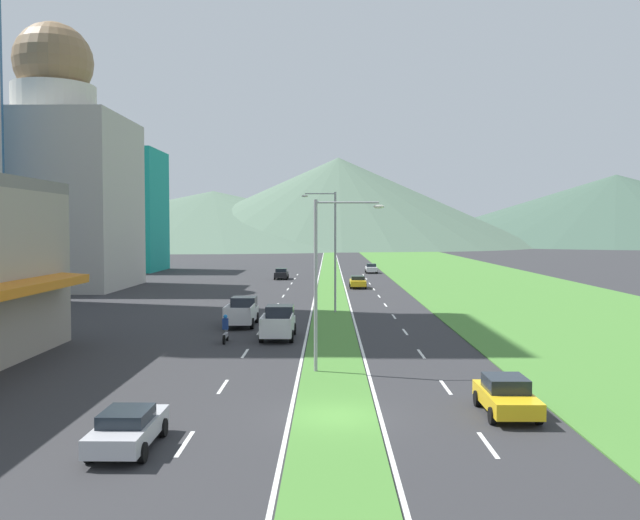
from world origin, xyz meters
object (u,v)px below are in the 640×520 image
(car_4, at_px, (281,274))
(motorcycle_rider, at_px, (226,331))
(car_2, at_px, (358,282))
(car_1, at_px, (506,396))
(car_0, at_px, (371,268))
(street_lamp_near, at_px, (324,271))
(pickup_truck_0, at_px, (279,323))
(street_lamp_mid, at_px, (332,244))
(car_3, at_px, (128,428))
(pickup_truck_1, at_px, (242,312))

(car_4, height_order, motorcycle_rider, motorcycle_rider)
(car_2, bearing_deg, car_1, 3.48)
(car_0, xyz_separation_m, motorcycle_rider, (-13.37, -67.09, -0.02))
(street_lamp_near, height_order, pickup_truck_0, street_lamp_near)
(street_lamp_near, relative_size, car_0, 2.05)
(car_1, height_order, pickup_truck_0, pickup_truck_0)
(motorcycle_rider, bearing_deg, car_1, -140.98)
(street_lamp_near, relative_size, street_lamp_mid, 0.84)
(car_2, bearing_deg, motorcycle_rider, -14.25)
(car_2, height_order, motorcycle_rider, motorcycle_rider)
(car_1, bearing_deg, motorcycle_rider, -140.98)
(street_lamp_near, height_order, car_3, street_lamp_near)
(street_lamp_near, relative_size, pickup_truck_0, 1.61)
(car_2, bearing_deg, street_lamp_near, -4.41)
(pickup_truck_1, bearing_deg, car_2, -17.46)
(street_lamp_near, bearing_deg, car_2, 85.59)
(street_lamp_mid, xyz_separation_m, pickup_truck_1, (-6.75, -7.61, -4.90))
(pickup_truck_1, height_order, motorcycle_rider, pickup_truck_1)
(car_1, height_order, pickup_truck_1, pickup_truck_1)
(car_1, bearing_deg, car_3, -72.11)
(car_4, bearing_deg, motorcycle_rider, -179.81)
(car_2, xyz_separation_m, car_3, (-10.12, -60.60, -0.04))
(car_0, bearing_deg, car_4, -45.74)
(car_2, relative_size, car_4, 0.99)
(car_1, bearing_deg, pickup_truck_0, -151.22)
(car_1, distance_m, car_3, 14.22)
(car_0, height_order, car_4, car_4)
(car_0, relative_size, pickup_truck_0, 0.79)
(pickup_truck_0, bearing_deg, car_4, 3.75)
(car_0, bearing_deg, car_3, -8.67)
(pickup_truck_1, bearing_deg, street_lamp_mid, -41.55)
(car_3, bearing_deg, car_2, -9.48)
(car_1, distance_m, pickup_truck_0, 21.30)
(car_3, height_order, motorcycle_rider, motorcycle_rider)
(car_3, bearing_deg, pickup_truck_0, -8.11)
(car_4, bearing_deg, car_1, -169.04)
(street_lamp_mid, distance_m, pickup_truck_1, 11.29)
(car_2, height_order, car_4, car_4)
(street_lamp_mid, bearing_deg, motorcycle_rider, -113.81)
(car_0, height_order, motorcycle_rider, motorcycle_rider)
(street_lamp_near, bearing_deg, car_3, -117.71)
(pickup_truck_0, distance_m, pickup_truck_1, 6.59)
(street_lamp_near, xyz_separation_m, car_1, (7.15, -7.78, -4.35))
(street_lamp_mid, bearing_deg, pickup_truck_1, -131.55)
(car_2, xyz_separation_m, motorcycle_rider, (-10.06, -39.60, -0.00))
(car_2, height_order, car_3, car_2)
(car_1, bearing_deg, car_0, -179.93)
(car_3, distance_m, car_4, 74.89)
(street_lamp_near, relative_size, pickup_truck_1, 1.61)
(street_lamp_mid, bearing_deg, car_2, 82.34)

